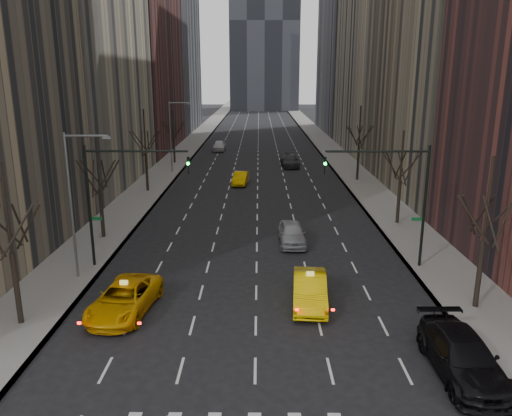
{
  "coord_description": "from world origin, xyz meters",
  "views": [
    {
      "loc": [
        0.15,
        -19.02,
        12.39
      ],
      "look_at": [
        -0.05,
        14.15,
        3.5
      ],
      "focal_mm": 35.0,
      "sensor_mm": 36.0,
      "label": 1
    }
  ],
  "objects_px": {
    "taxi_suv": "(125,299)",
    "silver_sedan_ahead": "(292,233)",
    "parked_suv_black": "(462,356)",
    "taxi_sedan": "(310,290)"
  },
  "relations": [
    {
      "from": "taxi_sedan",
      "to": "silver_sedan_ahead",
      "type": "xyz_separation_m",
      "value": [
        -0.33,
        10.29,
        -0.03
      ]
    },
    {
      "from": "taxi_suv",
      "to": "silver_sedan_ahead",
      "type": "relative_size",
      "value": 1.21
    },
    {
      "from": "taxi_sedan",
      "to": "parked_suv_black",
      "type": "relative_size",
      "value": 0.86
    },
    {
      "from": "taxi_suv",
      "to": "silver_sedan_ahead",
      "type": "xyz_separation_m",
      "value": [
        9.68,
        11.38,
        0.01
      ]
    },
    {
      "from": "silver_sedan_ahead",
      "to": "parked_suv_black",
      "type": "height_order",
      "value": "parked_suv_black"
    },
    {
      "from": "silver_sedan_ahead",
      "to": "taxi_sedan",
      "type": "bearing_deg",
      "value": -89.54
    },
    {
      "from": "parked_suv_black",
      "to": "taxi_sedan",
      "type": "bearing_deg",
      "value": 129.81
    },
    {
      "from": "taxi_suv",
      "to": "parked_suv_black",
      "type": "height_order",
      "value": "parked_suv_black"
    },
    {
      "from": "taxi_sedan",
      "to": "parked_suv_black",
      "type": "xyz_separation_m",
      "value": [
        5.8,
        -6.72,
        0.03
      ]
    },
    {
      "from": "taxi_suv",
      "to": "taxi_sedan",
      "type": "distance_m",
      "value": 10.07
    }
  ]
}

